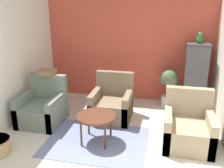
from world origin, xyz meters
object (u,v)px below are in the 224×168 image
armchair_left (43,109)px  armchair_right (188,129)px  potted_plant (168,82)px  armchair_middle (112,105)px  coffee_table (96,118)px  birdcage (195,77)px  parrot (199,38)px

armchair_left → armchair_right: same height
potted_plant → armchair_left: bearing=-150.7°
armchair_right → potted_plant: bearing=102.6°
armchair_middle → armchair_right: bearing=-26.0°
coffee_table → armchair_right: bearing=9.9°
birdcage → parrot: parrot is taller
parrot → coffee_table: bearing=-134.1°
coffee_table → armchair_right: armchair_right is taller
armchair_left → armchair_middle: size_ratio=1.00×
armchair_left → armchair_right: bearing=-4.5°
coffee_table → parrot: 2.77m
armchair_left → parrot: size_ratio=3.84×
armchair_right → potted_plant: (-0.36, 1.60, 0.29)m
potted_plant → parrot: bearing=-6.5°
armchair_right → armchair_left: bearing=175.5°
armchair_right → birdcage: size_ratio=0.61×
armchair_left → armchair_right: (2.82, -0.22, 0.00)m
armchair_middle → potted_plant: bearing=37.8°
armchair_middle → parrot: size_ratio=3.84×
armchair_middle → potted_plant: (1.13, 0.88, 0.29)m
armchair_left → birdcage: size_ratio=0.61×
armchair_middle → potted_plant: 1.46m
coffee_table → parrot: parrot is taller
coffee_table → armchair_left: 1.38m
armchair_middle → parrot: parrot is taller
armchair_left → parrot: parrot is taller
armchair_left → parrot: 3.56m
coffee_table → parrot: (1.75, 1.81, 1.16)m
birdcage → parrot: (0.00, 0.00, 0.86)m
coffee_table → parrot: bearing=45.9°
armchair_left → armchair_middle: 1.42m
armchair_right → parrot: bearing=82.3°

